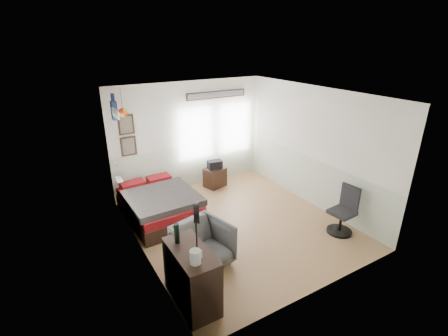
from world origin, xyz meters
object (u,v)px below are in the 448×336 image
at_px(dresser, 192,276).
at_px(armchair, 203,246).
at_px(task_chair, 343,214).
at_px(nightstand, 215,177).
at_px(bed, 159,205).

xyz_separation_m(dresser, armchair, (0.52, 0.66, -0.06)).
bearing_deg(armchair, task_chair, -23.20).
xyz_separation_m(dresser, nightstand, (2.24, 3.34, -0.20)).
relative_size(bed, task_chair, 1.98).
bearing_deg(bed, nightstand, 21.52).
bearing_deg(armchair, bed, 79.06).
distance_m(dresser, nightstand, 4.03).
distance_m(bed, task_chair, 3.80).
xyz_separation_m(dresser, task_chair, (3.38, 0.17, -0.05)).
xyz_separation_m(armchair, task_chair, (2.86, -0.49, 0.01)).
bearing_deg(armchair, nightstand, 44.03).
xyz_separation_m(bed, armchair, (0.08, -1.91, 0.09)).
bearing_deg(nightstand, dresser, -138.68).
bearing_deg(task_chair, bed, 136.38).
xyz_separation_m(nightstand, task_chair, (1.15, -3.18, 0.15)).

